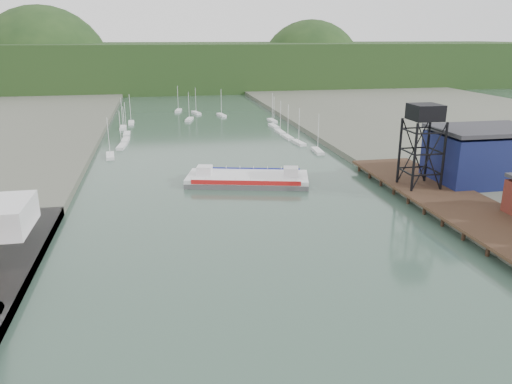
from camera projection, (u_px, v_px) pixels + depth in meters
name	position (u px, v px, depth m)	size (l,w,h in m)	color
east_pier	(465.00, 207.00, 86.72)	(14.00, 70.00, 2.45)	black
lift_tower	(425.00, 117.00, 94.40)	(6.50, 6.50, 16.00)	black
blue_shed	(483.00, 156.00, 101.61)	(20.50, 14.50, 11.30)	#0C1438
marina_sailboats	(203.00, 129.00, 167.88)	(57.71, 92.65, 0.90)	silver
distant_hills	(172.00, 69.00, 316.60)	(500.00, 120.00, 80.00)	black
chain_ferry	(248.00, 179.00, 107.24)	(27.52, 16.39, 3.71)	#505052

